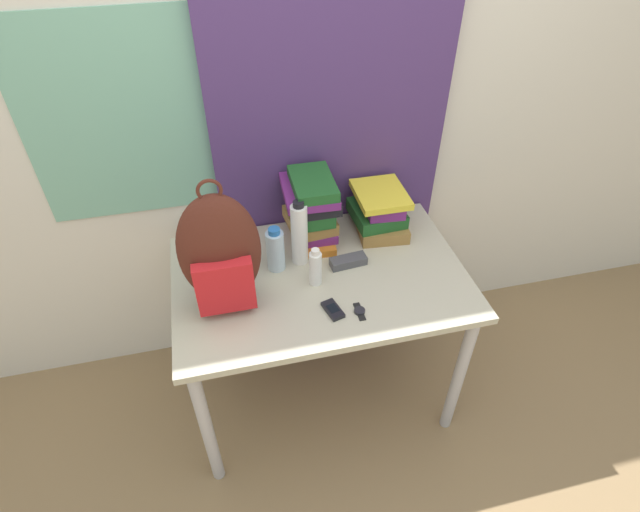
{
  "coord_description": "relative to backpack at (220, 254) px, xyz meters",
  "views": [
    {
      "loc": [
        -0.34,
        -1.05,
        2.13
      ],
      "look_at": [
        0.0,
        0.38,
        0.87
      ],
      "focal_mm": 28.0,
      "sensor_mm": 36.0,
      "label": 1
    }
  ],
  "objects": [
    {
      "name": "sunglasses_case",
      "position": [
        0.5,
        0.09,
        -0.21
      ],
      "size": [
        0.15,
        0.07,
        0.04
      ],
      "color": "#47474C",
      "rests_on": "desk"
    },
    {
      "name": "desk",
      "position": [
        0.37,
        0.06,
        -0.33
      ],
      "size": [
        1.17,
        0.76,
        0.77
      ],
      "color": "#B7B299",
      "rests_on": "ground_plane"
    },
    {
      "name": "water_bottle",
      "position": [
        0.21,
        0.14,
        -0.14
      ],
      "size": [
        0.07,
        0.07,
        0.2
      ],
      "color": "silver",
      "rests_on": "desk"
    },
    {
      "name": "curtain_blue",
      "position": [
        0.52,
        0.47,
        0.25
      ],
      "size": [
        0.99,
        0.04,
        2.5
      ],
      "color": "#4C336B",
      "rests_on": "ground_plane"
    },
    {
      "name": "sports_bottle",
      "position": [
        0.31,
        0.16,
        -0.09
      ],
      "size": [
        0.07,
        0.07,
        0.29
      ],
      "color": "white",
      "rests_on": "desk"
    },
    {
      "name": "book_stack_center",
      "position": [
        0.7,
        0.29,
        -0.13
      ],
      "size": [
        0.24,
        0.27,
        0.2
      ],
      "color": "olive",
      "rests_on": "desk"
    },
    {
      "name": "ground_plane",
      "position": [
        0.37,
        -0.33,
        -1.0
      ],
      "size": [
        12.0,
        12.0,
        0.0
      ],
      "primitive_type": "plane",
      "color": "#8C704C"
    },
    {
      "name": "wall_back",
      "position": [
        0.37,
        0.52,
        0.25
      ],
      "size": [
        6.0,
        0.06,
        2.5
      ],
      "color": "silver",
      "rests_on": "ground_plane"
    },
    {
      "name": "book_stack_left",
      "position": [
        0.39,
        0.29,
        -0.07
      ],
      "size": [
        0.22,
        0.29,
        0.31
      ],
      "color": "orange",
      "rests_on": "desk"
    },
    {
      "name": "sunscreen_bottle",
      "position": [
        0.35,
        0.02,
        -0.15
      ],
      "size": [
        0.05,
        0.05,
        0.17
      ],
      "color": "white",
      "rests_on": "desk"
    },
    {
      "name": "cell_phone",
      "position": [
        0.37,
        -0.15,
        -0.22
      ],
      "size": [
        0.07,
        0.11,
        0.02
      ],
      "color": "black",
      "rests_on": "desk"
    },
    {
      "name": "backpack",
      "position": [
        0.0,
        0.0,
        0.0
      ],
      "size": [
        0.29,
        0.18,
        0.53
      ],
      "color": "#512319",
      "rests_on": "desk"
    },
    {
      "name": "wristwatch",
      "position": [
        0.47,
        -0.18,
        -0.22
      ],
      "size": [
        0.04,
        0.09,
        0.01
      ],
      "color": "black",
      "rests_on": "desk"
    }
  ]
}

